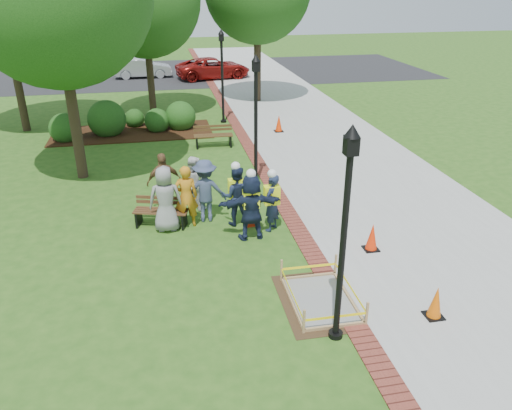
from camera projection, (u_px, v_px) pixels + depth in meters
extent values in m
plane|color=#285116|center=(246.00, 264.00, 12.21)|extent=(100.00, 100.00, 0.00)
cube|color=#9E9E99|center=(317.00, 135.00, 22.00)|extent=(6.00, 60.00, 0.02)
cube|color=maroon|center=(245.00, 140.00, 21.42)|extent=(0.50, 60.00, 0.03)
cube|color=#381E0F|center=(133.00, 133.00, 22.36)|extent=(7.00, 3.00, 0.05)
cube|color=black|center=(180.00, 73.00, 36.26)|extent=(36.00, 12.00, 0.01)
cube|color=#47331E|center=(320.00, 301.00, 10.80)|extent=(1.72, 2.32, 0.01)
cube|color=gray|center=(321.00, 300.00, 10.79)|extent=(1.22, 1.81, 0.04)
cube|color=tan|center=(321.00, 300.00, 10.79)|extent=(1.34, 1.93, 0.08)
cube|color=tan|center=(321.00, 291.00, 10.69)|extent=(1.37, 1.96, 0.55)
cube|color=yellow|center=(321.00, 290.00, 10.68)|extent=(1.32, 1.91, 0.06)
cube|color=#54361C|center=(161.00, 211.00, 13.87)|extent=(1.57, 0.85, 0.04)
cube|color=#54361C|center=(162.00, 200.00, 13.99)|extent=(1.45, 0.46, 0.24)
cube|color=black|center=(161.00, 219.00, 13.97)|extent=(1.45, 0.86, 0.44)
cube|color=#54381C|center=(213.00, 135.00, 20.36)|extent=(1.60, 0.51, 0.04)
cube|color=#54381C|center=(213.00, 128.00, 20.48)|extent=(1.59, 0.09, 0.25)
cube|color=black|center=(214.00, 141.00, 20.46)|extent=(1.45, 0.57, 0.47)
cube|color=black|center=(433.00, 316.00, 10.29)|extent=(0.37, 0.37, 0.05)
cone|color=#E05B07|center=(436.00, 301.00, 10.14)|extent=(0.29, 0.29, 0.68)
cube|color=black|center=(371.00, 249.00, 12.81)|extent=(0.38, 0.38, 0.05)
cone|color=#F52D07|center=(372.00, 236.00, 12.66)|extent=(0.30, 0.30, 0.70)
cube|color=black|center=(279.00, 131.00, 22.52)|extent=(0.39, 0.39, 0.05)
cone|color=#EB3607|center=(279.00, 123.00, 22.36)|extent=(0.31, 0.31, 0.72)
cube|color=#AC220D|center=(252.00, 222.00, 14.05)|extent=(0.43, 0.28, 0.20)
cylinder|color=black|center=(342.00, 252.00, 8.96)|extent=(0.12, 0.12, 3.80)
cube|color=black|center=(351.00, 145.00, 8.12)|extent=(0.22, 0.22, 0.32)
cone|color=black|center=(352.00, 131.00, 8.02)|extent=(0.28, 0.28, 0.22)
cylinder|color=black|center=(335.00, 334.00, 9.73)|extent=(0.28, 0.28, 0.10)
cylinder|color=black|center=(256.00, 130.00, 16.09)|extent=(0.12, 0.12, 3.80)
cube|color=black|center=(256.00, 66.00, 15.25)|extent=(0.22, 0.22, 0.32)
cone|color=black|center=(256.00, 58.00, 15.15)|extent=(0.28, 0.28, 0.22)
cylinder|color=black|center=(256.00, 183.00, 16.86)|extent=(0.28, 0.28, 0.10)
cylinder|color=black|center=(222.00, 82.00, 23.22)|extent=(0.12, 0.12, 3.80)
cube|color=black|center=(221.00, 37.00, 22.38)|extent=(0.22, 0.22, 0.32)
cone|color=black|center=(221.00, 32.00, 22.27)|extent=(0.28, 0.28, 0.22)
cylinder|color=black|center=(224.00, 121.00, 23.99)|extent=(0.28, 0.28, 0.10)
cylinder|color=#3D2D1E|center=(72.00, 107.00, 16.46)|extent=(0.36, 0.36, 4.97)
cylinder|color=#3D2D1E|center=(150.00, 70.00, 24.23)|extent=(0.34, 0.34, 4.46)
sphere|color=#184112|center=(144.00, 0.00, 22.89)|extent=(5.25, 5.25, 5.25)
cylinder|color=#3D2D1E|center=(257.00, 57.00, 27.16)|extent=(0.38, 0.38, 4.79)
cylinder|color=#3D2D1E|center=(16.00, 74.00, 21.69)|extent=(0.34, 0.34, 5.09)
sphere|color=#184112|center=(67.00, 141.00, 21.30)|extent=(1.28, 1.28, 1.28)
sphere|color=#184112|center=(109.00, 135.00, 22.12)|extent=(1.66, 1.66, 1.66)
sphere|color=#184112|center=(158.00, 131.00, 22.63)|extent=(1.12, 1.12, 1.12)
sphere|color=#184112|center=(181.00, 129.00, 22.96)|extent=(1.38, 1.38, 1.38)
sphere|color=#184112|center=(135.00, 127.00, 23.32)|extent=(0.90, 0.90, 0.90)
imported|color=gray|center=(165.00, 199.00, 13.47)|extent=(0.61, 0.41, 1.85)
imported|color=#C47717|center=(186.00, 197.00, 13.70)|extent=(0.58, 0.37, 1.79)
imported|color=silver|center=(194.00, 183.00, 14.83)|extent=(0.62, 0.59, 1.64)
imported|color=brown|center=(164.00, 182.00, 14.74)|extent=(0.62, 0.46, 1.75)
imported|color=#36415F|center=(205.00, 191.00, 14.02)|extent=(0.61, 0.42, 1.82)
imported|color=#16253B|center=(251.00, 207.00, 13.04)|extent=(0.60, 0.40, 1.82)
cube|color=#DBEF14|center=(251.00, 198.00, 12.94)|extent=(0.42, 0.26, 0.52)
sphere|color=white|center=(251.00, 174.00, 12.65)|extent=(0.25, 0.25, 0.25)
imported|color=#1D1F4B|center=(272.00, 203.00, 13.52)|extent=(0.59, 0.62, 1.63)
cube|color=#DBEF14|center=(272.00, 195.00, 13.42)|extent=(0.42, 0.26, 0.52)
sphere|color=white|center=(272.00, 174.00, 13.17)|extent=(0.25, 0.25, 0.25)
imported|color=#1B2147|center=(236.00, 196.00, 13.82)|extent=(0.59, 0.42, 1.71)
cube|color=#DBEF14|center=(236.00, 188.00, 13.72)|extent=(0.42, 0.26, 0.52)
sphere|color=white|center=(236.00, 166.00, 13.45)|extent=(0.25, 0.25, 0.25)
imported|color=black|center=(67.00, 79.00, 33.97)|extent=(2.68, 4.72, 1.45)
imported|color=silver|center=(144.00, 78.00, 34.54)|extent=(2.04, 4.36, 1.40)
imported|color=maroon|center=(214.00, 78.00, 34.29)|extent=(2.78, 4.93, 1.52)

